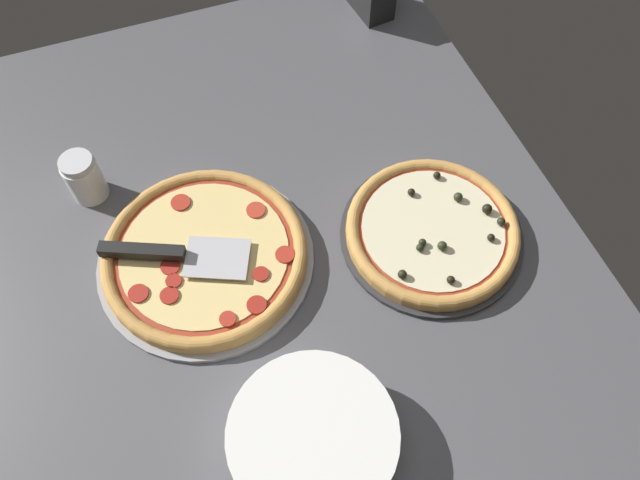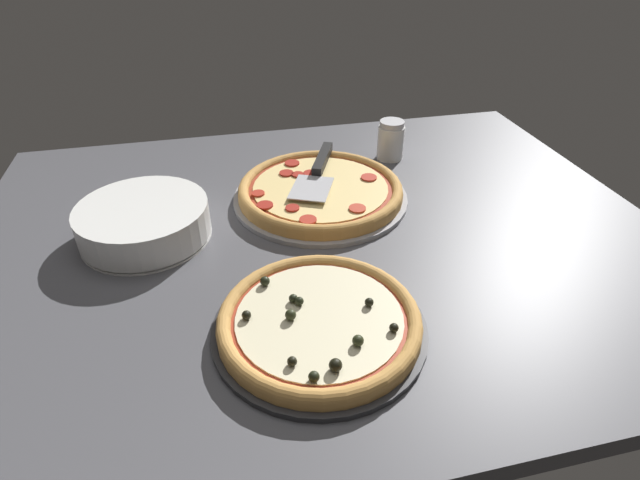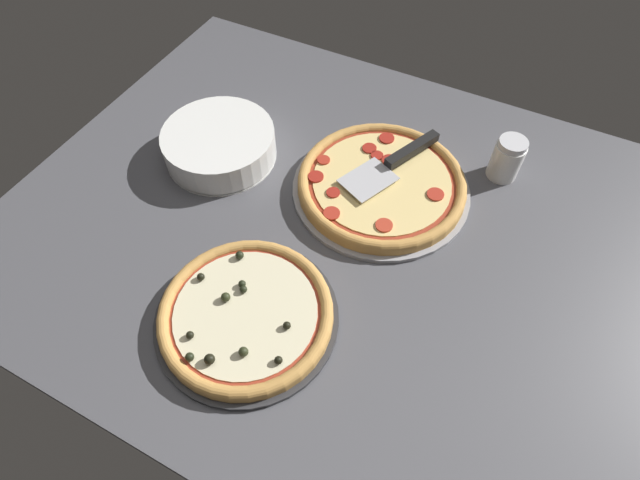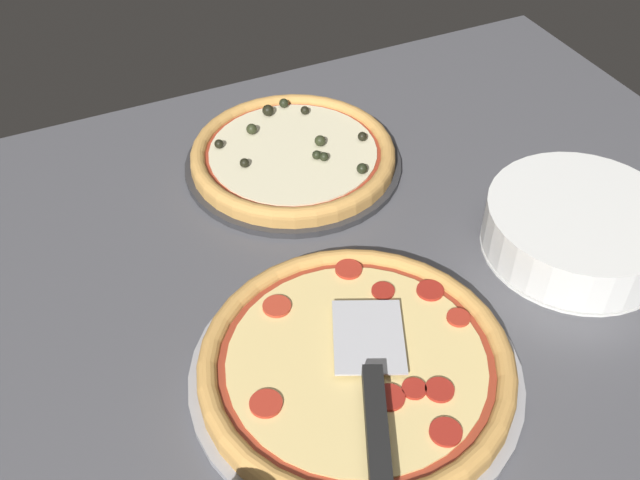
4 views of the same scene
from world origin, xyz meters
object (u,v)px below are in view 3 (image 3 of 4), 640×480
Objects in this scene: plate_stack at (220,145)px; pizza_front at (381,183)px; serving_spatula at (402,157)px; parmesan_shaker at (507,159)px; pizza_back at (246,313)px.

pizza_front is at bearing -169.42° from plate_stack.
serving_spatula is (-1.53, -7.01, 2.28)cm from pizza_front.
parmesan_shaker reaches higher than serving_spatula.
pizza_back is at bearing 76.96° from serving_spatula.
pizza_front is 1.44× the size of plate_stack.
serving_spatula is (-10.78, -46.56, 2.42)cm from pizza_back.
pizza_back is 47.86cm from serving_spatula.
parmesan_shaker is at bearing -158.16° from plate_stack.
plate_stack reaches higher than pizza_front.
parmesan_shaker reaches higher than pizza_back.
pizza_back is (9.26, 39.56, -0.14)cm from pizza_front.
parmesan_shaker is (-58.44, -23.42, 1.32)cm from plate_stack.
plate_stack is at bearing -50.24° from pizza_back.
pizza_front is at bearing -103.17° from pizza_back.
serving_spatula is 1.02× the size of plate_stack.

